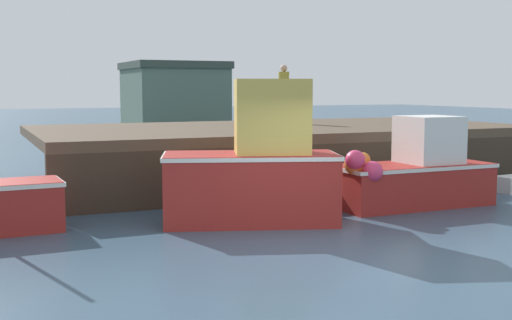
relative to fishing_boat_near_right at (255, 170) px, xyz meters
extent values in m
cube|color=#334C60|center=(-0.17, -2.49, -1.10)|extent=(120.00, 160.00, 0.10)
cube|color=brown|center=(3.28, 5.58, 0.37)|extent=(14.00, 6.85, 0.25)
cube|color=#392E23|center=(3.28, 2.27, -0.40)|extent=(14.00, 0.24, 1.30)
cylinder|color=#392E23|center=(-3.32, 2.36, -0.40)|extent=(0.31, 0.31, 1.30)
cylinder|color=#392E23|center=(3.28, 2.36, -0.40)|extent=(0.31, 0.31, 1.30)
cylinder|color=#392E23|center=(-0.92, 8.80, -0.40)|extent=(0.31, 0.31, 1.30)
cylinder|color=#392E23|center=(7.48, 8.80, -0.40)|extent=(0.31, 0.31, 1.30)
cylinder|color=#392E23|center=(-0.02, 2.36, -0.40)|extent=(6.62, 0.15, 1.19)
cube|color=maroon|center=(-0.09, 0.03, -0.36)|extent=(3.66, 2.49, 1.38)
cube|color=silver|center=(-0.09, 0.03, 0.28)|extent=(3.73, 2.54, 0.08)
cube|color=gold|center=(0.30, -0.10, 1.05)|extent=(1.70, 1.50, 1.45)
cube|color=maroon|center=(3.99, 0.30, -0.58)|extent=(3.65, 1.49, 0.96)
cube|color=silver|center=(3.99, 0.30, -0.15)|extent=(3.72, 1.52, 0.08)
cube|color=silver|center=(4.44, 0.30, 0.44)|extent=(1.20, 1.19, 1.07)
sphere|color=orange|center=(2.79, 0.47, 0.03)|extent=(0.33, 0.33, 0.33)
sphere|color=orange|center=(2.24, -0.07, 0.01)|extent=(0.45, 0.45, 0.45)
sphere|color=#DB3866|center=(2.19, -0.17, 0.11)|extent=(0.42, 0.42, 0.42)
sphere|color=#DB3866|center=(2.50, -0.34, -0.12)|extent=(0.44, 0.44, 0.44)
cylinder|color=#2D3342|center=(4.04, 7.00, 0.97)|extent=(0.29, 0.29, 0.93)
cylinder|color=#9E9333|center=(4.04, 7.00, 1.77)|extent=(0.34, 0.34, 0.68)
sphere|color=tan|center=(4.04, 7.00, 2.22)|extent=(0.22, 0.22, 0.22)
cube|color=#4C6656|center=(8.63, 34.35, 0.94)|extent=(6.35, 6.77, 4.00)
cube|color=#2D3D34|center=(8.63, 34.35, 3.19)|extent=(6.60, 7.04, 0.50)
camera|label=1|loc=(-5.16, -11.77, 1.60)|focal=46.22mm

